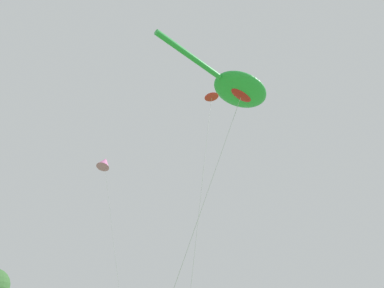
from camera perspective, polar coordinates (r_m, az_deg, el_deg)
big_show_kite at (r=21.41m, az=8.35°, el=9.67°), size 9.22×5.10×15.98m
small_kite_delta_white at (r=32.74m, az=-15.41°, el=-3.27°), size 4.17×3.41×17.11m
small_kite_stunt_black at (r=17.66m, az=3.45°, el=7.88°), size 3.23×1.62×13.17m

